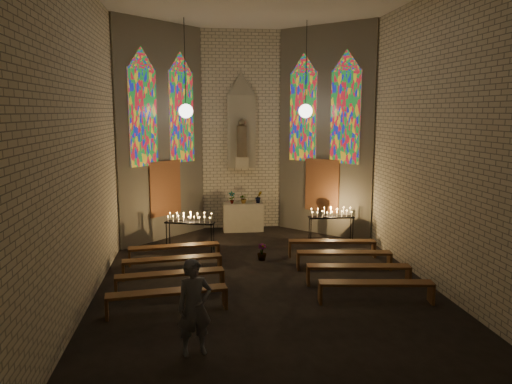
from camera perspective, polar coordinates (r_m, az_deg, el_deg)
floor at (r=12.58m, az=0.91°, el=-10.25°), size 12.00×12.00×0.00m
room at (r=15.22m, az=-0.80°, el=7.41°), size 8.22×12.43×7.00m
altar at (r=17.67m, az=-1.50°, el=-2.85°), size 1.40×0.60×1.00m
flower_vase_left at (r=17.42m, az=-2.79°, el=-0.64°), size 0.23×0.16×0.43m
flower_vase_center at (r=17.48m, az=-1.40°, el=-0.73°), size 0.38×0.36×0.35m
flower_vase_right at (r=17.52m, az=0.31°, el=-0.58°), size 0.28×0.25×0.43m
aisle_flower_pot at (r=14.27m, az=0.68°, el=-6.88°), size 0.31×0.31×0.47m
votive_stand_left at (r=15.24m, az=-7.58°, el=-3.17°), size 1.54×0.78×1.10m
votive_stand_right at (r=16.17m, az=8.60°, el=-2.58°), size 1.47×0.39×1.07m
pew_left_0 at (r=14.25m, az=-9.32°, el=-6.38°), size 2.54×0.67×0.48m
pew_right_0 at (r=14.76m, az=8.67°, el=-5.81°), size 2.54×0.67×0.48m
pew_left_1 at (r=13.10m, az=-9.53°, el=-7.78°), size 2.54×0.67×0.48m
pew_right_1 at (r=13.65m, az=10.02°, el=-7.09°), size 2.54×0.67×0.48m
pew_left_2 at (r=11.96m, az=-9.79°, el=-9.45°), size 2.54×0.67×0.48m
pew_right_2 at (r=12.56m, az=11.62°, el=-8.59°), size 2.54×0.67×0.48m
pew_left_3 at (r=10.83m, az=-10.10°, el=-11.48°), size 2.54×0.67×0.48m
pew_right_3 at (r=11.49m, az=13.54°, el=-10.36°), size 2.54×0.67×0.48m
visitor at (r=8.89m, az=-7.04°, el=-12.93°), size 0.71×0.57×1.70m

